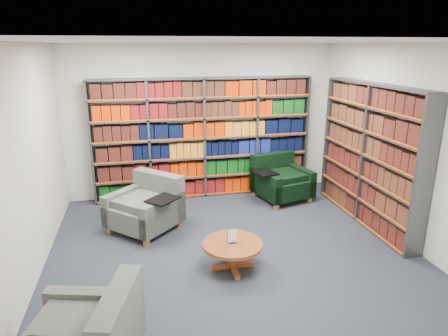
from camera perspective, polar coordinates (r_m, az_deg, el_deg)
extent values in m
cube|color=black|center=(5.67, 1.35, -12.02)|extent=(5.00, 5.00, 0.01)
cube|color=white|center=(4.95, 1.58, 17.70)|extent=(5.00, 5.00, 0.01)
cube|color=beige|center=(7.53, -3.17, 6.71)|extent=(5.00, 0.01, 2.80)
cube|color=beige|center=(2.92, 13.58, -10.93)|extent=(5.00, 0.01, 2.80)
cube|color=beige|center=(5.16, -26.67, 0.03)|extent=(0.01, 5.00, 2.80)
cube|color=beige|center=(6.22, 24.51, 2.97)|extent=(0.01, 5.00, 2.80)
cube|color=#47494F|center=(7.43, -2.92, 4.22)|extent=(4.00, 0.28, 2.20)
cube|color=silver|center=(7.56, -3.09, 4.43)|extent=(4.00, 0.02, 2.20)
cube|color=#D84C0A|center=(7.31, -2.75, 3.99)|extent=(4.00, 0.01, 2.20)
cube|color=#093C0E|center=(7.69, -2.82, -2.50)|extent=(3.88, 0.21, 0.29)
cube|color=#3A130F|center=(7.57, -2.86, 0.12)|extent=(3.88, 0.21, 0.29)
cube|color=#3A130F|center=(7.47, -2.90, 2.81)|extent=(3.88, 0.21, 0.29)
cube|color=#3A130F|center=(7.39, -2.94, 5.56)|extent=(3.88, 0.21, 0.29)
cube|color=#B62800|center=(7.33, -2.99, 8.37)|extent=(3.88, 0.21, 0.29)
cube|color=#3A130F|center=(7.28, -3.03, 11.22)|extent=(3.88, 0.21, 0.29)
cube|color=#47494F|center=(6.67, 20.04, 1.69)|extent=(0.28, 2.50, 2.20)
cube|color=silver|center=(6.74, 20.97, 1.75)|extent=(0.02, 2.50, 2.20)
cube|color=#D84C0A|center=(6.60, 19.08, 1.64)|extent=(0.02, 2.50, 2.20)
cube|color=#422013|center=(6.96, 19.27, -5.65)|extent=(0.21, 2.38, 0.29)
cube|color=#3A130F|center=(6.83, 19.57, -2.80)|extent=(0.21, 2.38, 0.29)
cube|color=#3A130F|center=(6.72, 19.88, 0.14)|extent=(0.21, 2.38, 0.29)
cube|color=#422013|center=(6.63, 20.19, 3.18)|extent=(0.21, 2.38, 0.29)
cube|color=#422013|center=(6.56, 20.52, 6.28)|extent=(0.21, 2.38, 0.29)
cube|color=#422013|center=(6.50, 20.86, 9.45)|extent=(0.21, 2.38, 0.29)
cube|color=#0D2339|center=(6.33, -11.30, -6.39)|extent=(1.29, 1.29, 0.33)
cube|color=#0D2339|center=(6.50, -9.27, -3.73)|extent=(0.79, 0.79, 0.73)
cube|color=#0D2339|center=(6.56, -13.82, -4.96)|extent=(0.75, 0.75, 0.49)
cube|color=#0D2339|center=(6.06, -8.67, -6.52)|extent=(0.75, 0.75, 0.49)
cube|color=black|center=(5.89, -8.73, -4.44)|extent=(0.56, 0.56, 0.03)
cube|color=#956131|center=(6.44, -15.97, -8.43)|extent=(0.10, 0.10, 0.10)
cube|color=#956131|center=(5.94, -11.01, -10.29)|extent=(0.10, 0.10, 0.10)
cube|color=#956131|center=(6.91, -11.35, -6.29)|extent=(0.10, 0.10, 0.10)
cube|color=#956131|center=(6.45, -6.43, -7.80)|extent=(0.10, 0.10, 0.10)
cube|color=black|center=(7.52, 8.30, -2.50)|extent=(1.08, 1.08, 0.32)
cube|color=black|center=(7.72, 6.89, -0.37)|extent=(0.91, 0.41, 0.71)
cube|color=black|center=(7.29, 5.92, -2.38)|extent=(0.36, 0.89, 0.47)
cube|color=black|center=(7.70, 10.60, -1.50)|extent=(0.36, 0.89, 0.47)
cube|color=black|center=(7.14, 5.86, -0.62)|extent=(0.43, 0.50, 0.02)
cube|color=#956131|center=(7.11, 7.51, -5.40)|extent=(0.08, 0.08, 0.10)
cube|color=#956131|center=(7.53, 12.10, -4.35)|extent=(0.08, 0.08, 0.10)
cube|color=#956131|center=(7.68, 4.44, -3.57)|extent=(0.08, 0.08, 0.10)
cube|color=#956131|center=(8.07, 8.87, -2.71)|extent=(0.08, 0.08, 0.10)
cube|color=#0D2339|center=(3.71, -14.75, -21.63)|extent=(0.44, 0.93, 0.73)
cube|color=#0D2339|center=(4.17, -17.89, -19.10)|extent=(0.91, 0.38, 0.48)
cylinder|color=brown|center=(5.14, 1.22, -10.84)|extent=(0.77, 0.77, 0.04)
cylinder|color=brown|center=(5.23, 1.20, -12.50)|extent=(0.10, 0.10, 0.31)
cube|color=brown|center=(5.30, 1.19, -13.79)|extent=(0.56, 0.07, 0.05)
cube|color=brown|center=(5.30, 1.19, -13.79)|extent=(0.07, 0.56, 0.05)
cube|color=black|center=(5.13, 1.22, -10.59)|extent=(0.09, 0.04, 0.01)
cube|color=white|center=(5.09, 1.22, -9.69)|extent=(0.12, 0.01, 0.17)
cube|color=#145926|center=(5.10, 1.21, -9.66)|extent=(0.13, 0.00, 0.18)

